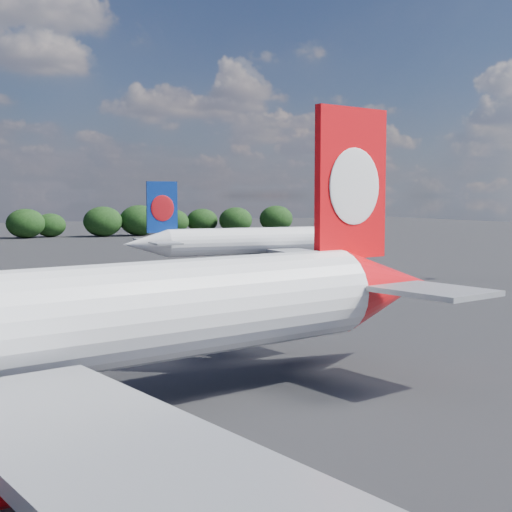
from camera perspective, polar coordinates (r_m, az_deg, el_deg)
name	(u,v)px	position (r m, az deg, el deg)	size (l,w,h in m)	color
qantas_airliner	(62,325)	(37.78, -15.28, -5.37)	(54.95, 52.51, 18.00)	white
china_southern_airliner	(257,242)	(119.92, 0.11, 1.15)	(43.96, 41.78, 14.35)	white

